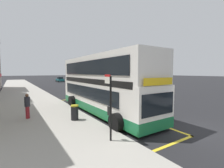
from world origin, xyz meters
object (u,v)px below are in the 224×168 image
Objects in this scene: double_decker_bus at (102,86)px; pedestrian_waiting_near_sign at (27,105)px; parked_car_teal_ahead at (60,79)px; bus_stop_sign at (110,103)px; litter_bin at (75,112)px.

double_decker_bus reaches higher than pedestrian_waiting_near_sign.
bus_stop_sign is at bearing 80.12° from parked_car_teal_ahead.
parked_car_teal_ahead is (9.79, 46.54, -1.03)m from bus_stop_sign.
double_decker_bus is 3.32m from litter_bin.
parked_car_teal_ahead is 2.58× the size of pedestrian_waiting_near_sign.
litter_bin is (2.49, -1.98, -0.40)m from pedestrian_waiting_near_sign.
litter_bin is at bearing 78.72° from parked_car_teal_ahead.
litter_bin is (-0.31, 3.73, -1.21)m from bus_stop_sign.
bus_stop_sign is at bearing -85.31° from litter_bin.
double_decker_bus is at bearing 25.08° from litter_bin.
bus_stop_sign is (-2.40, -5.00, -0.23)m from double_decker_bus.
double_decker_bus is 6.95× the size of pedestrian_waiting_near_sign.
bus_stop_sign reaches higher than pedestrian_waiting_near_sign.
double_decker_bus reaches higher than bus_stop_sign.
double_decker_bus is at bearing -7.80° from pedestrian_waiting_near_sign.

